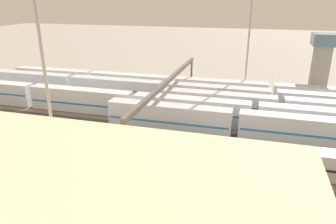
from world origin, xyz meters
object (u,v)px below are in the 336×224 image
train_on_track_5 (310,132)px  train_on_track_2 (216,97)px  signal_gantry (169,83)px  train_on_track_7 (217,152)px  train_on_track_4 (191,110)px  light_mast_1 (39,34)px  control_tower (322,58)px  light_mast_0 (250,19)px  train_on_track_0 (220,88)px

train_on_track_5 → train_on_track_2: 22.98m
signal_gantry → train_on_track_7: bearing=127.6°
train_on_track_4 → light_mast_1: bearing=57.5°
train_on_track_5 → light_mast_1: size_ratio=2.32×
light_mast_1 → control_tower: light_mast_1 is taller
light_mast_0 → control_tower: light_mast_0 is taller
train_on_track_0 → light_mast_1: light_mast_1 is taller
train_on_track_2 → light_mast_1: size_ratio=3.89×
train_on_track_0 → light_mast_0: size_ratio=4.07×
train_on_track_4 → train_on_track_7: 16.60m
light_mast_1 → control_tower: size_ratio=2.07×
train_on_track_2 → train_on_track_0: train_on_track_2 is taller
train_on_track_5 → light_mast_0: light_mast_0 is taller
light_mast_1 → train_on_track_4: bearing=-122.5°
train_on_track_4 → control_tower: 42.54m
train_on_track_4 → light_mast_1: light_mast_1 is taller
train_on_track_5 → control_tower: bearing=-100.4°
light_mast_1 → control_tower: bearing=-127.8°
light_mast_1 → control_tower: (-42.50, -54.74, -10.67)m
train_on_track_7 → train_on_track_5: bearing=-144.4°
train_on_track_5 → light_mast_0: 33.79m
train_on_track_4 → light_mast_0: (-9.30, -22.37, 15.93)m
train_on_track_2 → train_on_track_7: 25.24m
control_tower → train_on_track_4: bearing=48.7°
train_on_track_5 → train_on_track_7: size_ratio=0.60×
train_on_track_5 → train_on_track_2: same height
train_on_track_5 → signal_gantry: bearing=-11.1°
train_on_track_5 → light_mast_1: bearing=26.8°
light_mast_0 → light_mast_1: (24.01, 45.47, 0.74)m
train_on_track_4 → train_on_track_2: size_ratio=1.00×
train_on_track_4 → light_mast_0: size_ratio=4.07×
train_on_track_2 → light_mast_1: 41.37m
light_mast_0 → control_tower: bearing=-153.4°
light_mast_1 → control_tower: 70.12m
train_on_track_0 → control_tower: (-24.32, -11.64, 6.60)m
train_on_track_0 → train_on_track_5: bearing=125.1°
train_on_track_5 → train_on_track_7: 17.21m
train_on_track_5 → control_tower: size_ratio=4.81×
train_on_track_7 → signal_gantry: (11.54, -15.00, 5.80)m
train_on_track_2 → train_on_track_7: train_on_track_2 is taller
train_on_track_2 → light_mast_0: bearing=-114.5°
train_on_track_7 → light_mast_0: size_ratio=4.07×
train_on_track_4 → train_on_track_0: 20.31m
train_on_track_4 → train_on_track_2: (-3.67, -10.00, -0.01)m
train_on_track_0 → control_tower: 27.76m
train_on_track_2 → light_mast_0: light_mast_0 is taller
train_on_track_2 → train_on_track_7: bearing=97.8°
train_on_track_0 → signal_gantry: signal_gantry is taller
train_on_track_5 → train_on_track_7: bearing=35.6°
signal_gantry → train_on_track_0: bearing=-111.6°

